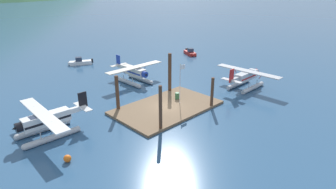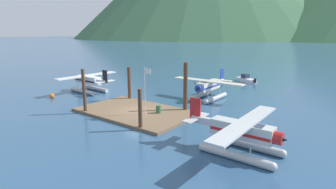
# 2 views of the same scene
# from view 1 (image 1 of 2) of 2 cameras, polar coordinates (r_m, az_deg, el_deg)

# --- Properties ---
(ground_plane) EXTENTS (1200.00, 1200.00, 0.00)m
(ground_plane) POSITION_cam_1_polar(r_m,az_deg,el_deg) (36.36, -0.23, -2.83)
(ground_plane) COLOR #2D5175
(dock_platform) EXTENTS (13.41, 8.20, 0.30)m
(dock_platform) POSITION_cam_1_polar(r_m,az_deg,el_deg) (36.30, -0.23, -2.61)
(dock_platform) COLOR brown
(dock_platform) RESTS_ON ground
(piling_near_left) EXTENTS (0.37, 0.37, 5.20)m
(piling_near_left) POSITION_cam_1_polar(r_m,az_deg,el_deg) (30.01, -1.54, -2.88)
(piling_near_left) COLOR #4C3323
(piling_near_left) RESTS_ON ground
(piling_near_right) EXTENTS (0.39, 0.39, 4.05)m
(piling_near_right) POSITION_cam_1_polar(r_m,az_deg,el_deg) (36.31, 8.94, 0.33)
(piling_near_right) COLOR #4C3323
(piling_near_right) RESTS_ON ground
(piling_far_left) EXTENTS (0.45, 0.45, 4.63)m
(piling_far_left) POSITION_cam_1_polar(r_m,az_deg,el_deg) (35.40, -10.24, 0.18)
(piling_far_left) COLOR #4C3323
(piling_far_left) RESTS_ON ground
(piling_far_right) EXTENTS (0.50, 0.50, 5.86)m
(piling_far_right) POSITION_cam_1_polar(r_m,az_deg,el_deg) (40.77, 0.36, 4.32)
(piling_far_right) COLOR #4C3323
(piling_far_right) RESTS_ON ground
(flagpole) EXTENTS (0.95, 0.10, 5.31)m
(flagpole) POSITION_cam_1_polar(r_m,az_deg,el_deg) (36.10, 2.61, 3.19)
(flagpole) COLOR silver
(flagpole) RESTS_ON dock_platform
(fuel_drum) EXTENTS (0.62, 0.62, 0.88)m
(fuel_drum) POSITION_cam_1_polar(r_m,az_deg,el_deg) (38.42, 1.88, -0.27)
(fuel_drum) COLOR #33663D
(fuel_drum) RESTS_ON dock_platform
(mooring_buoy) EXTENTS (0.69, 0.69, 0.69)m
(mooring_buoy) POSITION_cam_1_polar(r_m,az_deg,el_deg) (27.48, -19.73, -12.12)
(mooring_buoy) COLOR orange
(mooring_buoy) RESTS_ON ground
(seaplane_cream_bow_right) EXTENTS (10.41, 7.98, 3.84)m
(seaplane_cream_bow_right) POSITION_cam_1_polar(r_m,az_deg,el_deg) (45.80, -6.90, 4.33)
(seaplane_cream_bow_right) COLOR #B7BABF
(seaplane_cream_bow_right) RESTS_ON ground
(seaplane_white_port_fwd) EXTENTS (7.98, 10.44, 3.84)m
(seaplane_white_port_fwd) POSITION_cam_1_polar(r_m,az_deg,el_deg) (31.96, -23.38, -5.20)
(seaplane_white_port_fwd) COLOR #B7BABF
(seaplane_white_port_fwd) RESTS_ON ground
(seaplane_silver_stbd_aft) EXTENTS (7.98, 10.41, 3.84)m
(seaplane_silver_stbd_aft) POSITION_cam_1_polar(r_m,az_deg,el_deg) (44.70, 15.58, 3.25)
(seaplane_silver_stbd_aft) COLOR #B7BABF
(seaplane_silver_stbd_aft) RESTS_ON ground
(boat_white_open_north) EXTENTS (4.52, 3.17, 1.50)m
(boat_white_open_north) POSITION_cam_1_polar(r_m,az_deg,el_deg) (59.00, -17.46, 6.29)
(boat_white_open_north) COLOR silver
(boat_white_open_north) RESTS_ON ground
(boat_red_open_east) EXTENTS (3.23, 4.48, 1.50)m
(boat_red_open_east) POSITION_cam_1_polar(r_m,az_deg,el_deg) (64.56, 4.51, 8.47)
(boat_red_open_east) COLOR #B2231E
(boat_red_open_east) RESTS_ON ground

